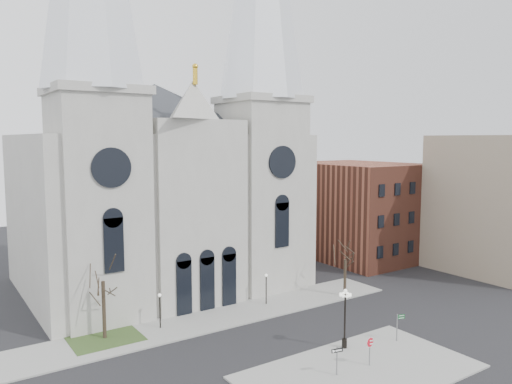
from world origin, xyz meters
TOP-DOWN VIEW (x-y plane):
  - ground at (0.00, 0.00)m, footprint 160.00×160.00m
  - sidewalk_near at (3.00, -5.00)m, footprint 18.00×10.00m
  - sidewalk_far at (0.00, 11.00)m, footprint 40.00×6.00m
  - grass_patch at (-11.00, 12.00)m, footprint 6.00×5.00m
  - cathedral at (0.00, 22.86)m, footprint 33.00×26.66m
  - bg_building_brick at (30.00, 22.00)m, footprint 14.00×18.00m
  - bg_building_tan at (38.00, 6.00)m, footprint 10.00×14.00m
  - tree_left at (-11.00, 12.00)m, footprint 3.20×3.20m
  - tree_right at (15.00, 9.00)m, footprint 3.20×3.20m
  - ped_lamp_left at (-6.00, 11.50)m, footprint 0.32×0.32m
  - ped_lamp_right at (6.00, 11.50)m, footprint 0.32×0.32m
  - stop_sign at (4.28, -4.75)m, footprint 0.78×0.28m
  - globe_lamp at (4.99, -1.28)m, footprint 1.42×1.42m
  - one_way_sign at (1.10, -4.49)m, footprint 0.93×0.27m
  - street_name_sign at (9.84, -2.80)m, footprint 0.74×0.28m

SIDE VIEW (x-z plane):
  - ground at x=0.00m, z-range 0.00..0.00m
  - sidewalk_near at x=3.00m, z-range 0.00..0.14m
  - sidewalk_far at x=0.00m, z-range 0.00..0.14m
  - grass_patch at x=-11.00m, z-range 0.00..0.18m
  - street_name_sign at x=9.84m, z-range 0.35..2.73m
  - one_way_sign at x=1.10m, z-range 0.52..2.68m
  - stop_sign at x=4.28m, z-range 0.64..2.91m
  - ped_lamp_left at x=-6.00m, z-range 0.70..3.96m
  - ped_lamp_right at x=6.00m, z-range 0.70..3.96m
  - globe_lamp at x=4.99m, z-range 0.79..5.83m
  - tree_right at x=15.00m, z-range 1.47..7.47m
  - tree_left at x=-11.00m, z-range 1.83..9.33m
  - bg_building_brick at x=30.00m, z-range 0.00..14.00m
  - bg_building_tan at x=38.00m, z-range 0.00..18.00m
  - cathedral at x=0.00m, z-range -8.52..45.48m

